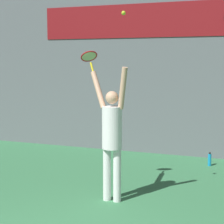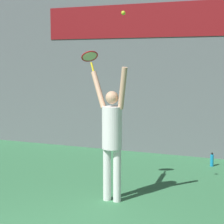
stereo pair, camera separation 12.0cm
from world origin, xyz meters
name	(u,v)px [view 1 (the left image)]	position (x,y,z in m)	size (l,w,h in m)	color
back_wall	(175,53)	(0.00, 6.44, 2.50)	(18.00, 0.10, 5.00)	slate
sponsor_banner	(175,19)	(0.00, 6.38, 3.30)	(6.93, 0.02, 0.82)	maroon
tennis_player	(112,133)	(-0.22, 2.75, 1.14)	(0.80, 0.45, 2.23)	white
tennis_racket	(89,57)	(-0.78, 3.11, 2.38)	(0.39, 0.39, 0.38)	yellow
tennis_ball	(124,13)	(0.01, 2.65, 3.05)	(0.06, 0.06, 0.06)	#CCDB2D
water_bottle	(210,160)	(1.00, 5.63, 0.14)	(0.07, 0.07, 0.30)	#198CCC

